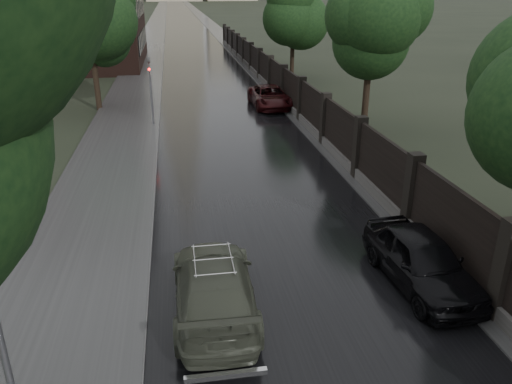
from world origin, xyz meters
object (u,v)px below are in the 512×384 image
tree_right_c (293,20)px  traffic_light (151,86)px  tree_left_far (90,28)px  tree_right_b (371,41)px  car_right_near (421,260)px  car_right_far (270,97)px  volga_sedan (214,286)px

tree_right_c → traffic_light: (-11.80, -15.01, -2.55)m
tree_left_far → tree_right_b: tree_left_far is taller
car_right_near → tree_right_c: bearing=79.3°
tree_right_b → tree_right_c: 18.00m
car_right_far → volga_sedan: bearing=-105.6°
tree_right_b → traffic_light: size_ratio=1.75×
tree_right_c → car_right_far: 12.54m
tree_left_far → car_right_far: (11.40, -1.07, -4.52)m
traffic_light → volga_sedan: traffic_light is taller
tree_right_b → tree_right_c: same height
tree_right_c → car_right_near: bearing=-97.0°
tree_left_far → traffic_light: bearing=-53.5°
tree_right_c → tree_right_b: bearing=-90.0°
volga_sedan → tree_left_far: bearing=-75.1°
tree_right_b → car_right_near: 16.34m
volga_sedan → car_right_near: 5.70m
tree_right_b → traffic_light: bearing=165.8°
tree_right_b → car_right_far: tree_right_b is taller
tree_left_far → volga_sedan: (5.71, -23.55, -4.52)m
tree_right_c → car_right_near: size_ratio=1.58×
tree_right_c → traffic_light: size_ratio=1.75×
tree_right_c → car_right_far: bearing=-110.3°
tree_left_far → volga_sedan: size_ratio=1.48×
tree_right_b → tree_right_c: bearing=90.0°
traffic_light → car_right_near: traffic_light is taller
tree_right_b → car_right_near: tree_right_b is taller
traffic_light → tree_right_b: bearing=-14.2°
tree_left_far → tree_right_b: size_ratio=1.05×
tree_right_b → traffic_light: tree_right_b is taller
tree_right_b → volga_sedan: tree_right_b is taller
tree_right_b → volga_sedan: size_ratio=1.40×
car_right_far → tree_right_b: bearing=-60.8°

